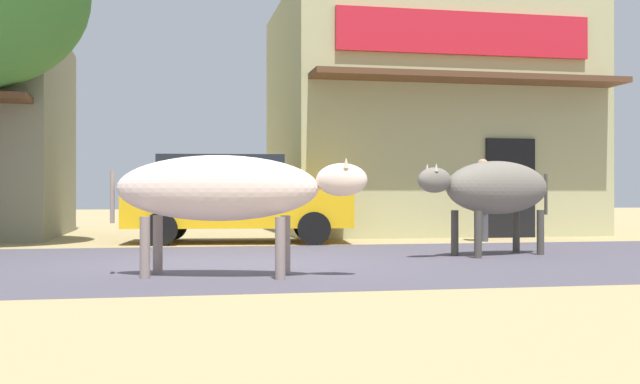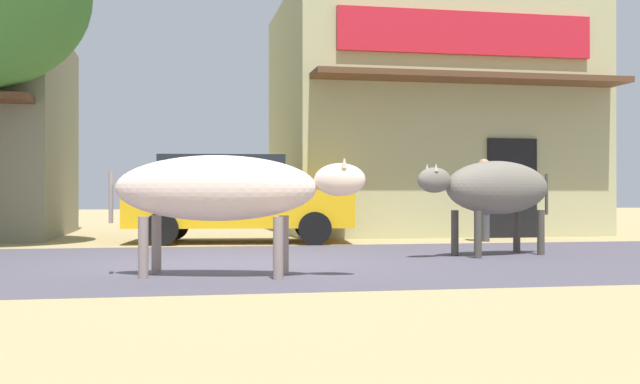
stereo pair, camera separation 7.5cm
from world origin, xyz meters
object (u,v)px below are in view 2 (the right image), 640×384
at_px(parked_hatchback_car, 235,198).
at_px(cow_near_brown, 221,189).
at_px(pedestrian_by_shop, 484,193).
at_px(cow_far_dark, 495,188).

xyz_separation_m(parked_hatchback_car, cow_near_brown, (-0.67, -6.17, 0.12)).
bearing_deg(cow_near_brown, pedestrian_by_shop, 45.84).
relative_size(parked_hatchback_car, cow_near_brown, 1.55).
relative_size(parked_hatchback_car, cow_far_dark, 1.77).
xyz_separation_m(cow_far_dark, pedestrian_by_shop, (1.26, 3.40, -0.06)).
height_order(cow_near_brown, pedestrian_by_shop, pedestrian_by_shop).
height_order(cow_far_dark, pedestrian_by_shop, pedestrian_by_shop).
bearing_deg(pedestrian_by_shop, cow_near_brown, -134.16).
xyz_separation_m(cow_near_brown, cow_far_dark, (4.20, 2.23, 0.03)).
xyz_separation_m(parked_hatchback_car, cow_far_dark, (3.53, -3.94, 0.16)).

